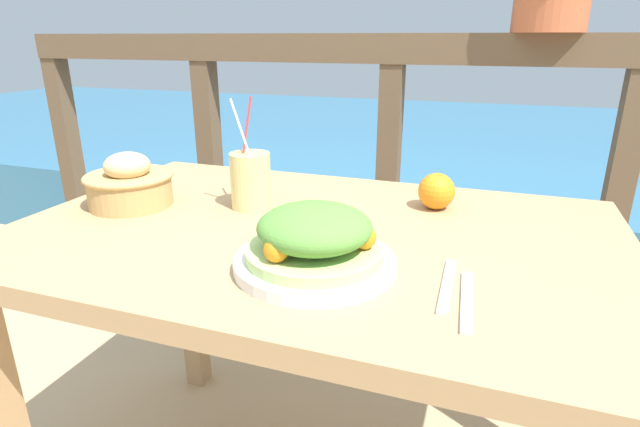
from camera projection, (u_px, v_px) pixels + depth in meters
patio_table at (314, 273)px, 1.03m from camera, size 1.20×0.78×0.75m
railing_fence at (389, 148)px, 1.64m from camera, size 2.80×0.08×1.12m
sea_backdrop at (450, 156)px, 4.06m from camera, size 12.00×4.00×0.39m
salad_plate at (315, 242)px, 0.81m from camera, size 0.27×0.27×0.11m
drink_glass at (251, 180)px, 1.10m from camera, size 0.09×0.09×0.24m
bread_basket at (130, 184)px, 1.12m from camera, size 0.19×0.19×0.12m
fork at (447, 285)px, 0.77m from camera, size 0.02×0.18×0.00m
knife at (467, 300)px, 0.72m from camera, size 0.03×0.18×0.00m
orange_near_basket at (436, 191)px, 1.10m from camera, size 0.08×0.08×0.08m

